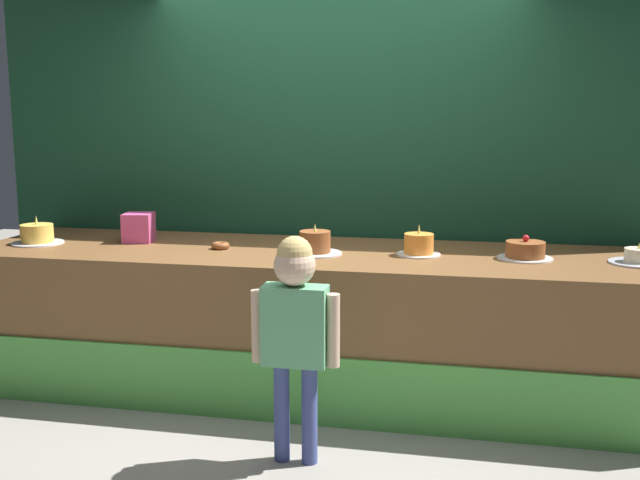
{
  "coord_description": "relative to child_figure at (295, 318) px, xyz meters",
  "views": [
    {
      "loc": [
        0.91,
        -3.79,
        1.71
      ],
      "look_at": [
        0.06,
        0.33,
        0.99
      ],
      "focal_mm": 41.36,
      "sensor_mm": 36.0,
      "label": 1
    }
  ],
  "objects": [
    {
      "name": "pink_box",
      "position": [
        -1.32,
        1.1,
        0.24
      ],
      "size": [
        0.21,
        0.22,
        0.19
      ],
      "primitive_type": "cube",
      "rotation": [
        0.0,
        0.0,
        0.18
      ],
      "color": "#E55191",
      "rests_on": "stage_platform"
    },
    {
      "name": "donut",
      "position": [
        -0.71,
        0.95,
        0.17
      ],
      "size": [
        0.11,
        0.11,
        0.04
      ],
      "primitive_type": "torus",
      "color": "brown",
      "rests_on": "stage_platform"
    },
    {
      "name": "stage_platform",
      "position": [
        -0.1,
        1.0,
        -0.3
      ],
      "size": [
        4.32,
        1.12,
        0.88
      ],
      "color": "brown",
      "rests_on": "ground_plane"
    },
    {
      "name": "curtain_backdrop",
      "position": [
        -0.1,
        1.65,
        0.65
      ],
      "size": [
        4.9,
        0.08,
        2.78
      ],
      "primitive_type": "cube",
      "color": "#19472D",
      "rests_on": "ground_plane"
    },
    {
      "name": "cake_far_left",
      "position": [
        -1.93,
        0.89,
        0.2
      ],
      "size": [
        0.33,
        0.33,
        0.19
      ],
      "color": "silver",
      "rests_on": "stage_platform"
    },
    {
      "name": "cake_right",
      "position": [
        1.13,
        1.0,
        0.19
      ],
      "size": [
        0.32,
        0.32,
        0.14
      ],
      "color": "white",
      "rests_on": "stage_platform"
    },
    {
      "name": "cake_far_right",
      "position": [
        1.74,
        0.99,
        0.18
      ],
      "size": [
        0.32,
        0.32,
        0.12
      ],
      "color": "silver",
      "rests_on": "stage_platform"
    },
    {
      "name": "ground_plane",
      "position": [
        -0.1,
        0.45,
        -0.74
      ],
      "size": [
        12.0,
        12.0,
        0.0
      ],
      "primitive_type": "plane",
      "color": "gray"
    },
    {
      "name": "cake_center",
      "position": [
        0.52,
        0.99,
        0.2
      ],
      "size": [
        0.26,
        0.26,
        0.19
      ],
      "color": "white",
      "rests_on": "stage_platform"
    },
    {
      "name": "cake_left",
      "position": [
        -0.1,
        0.91,
        0.21
      ],
      "size": [
        0.33,
        0.33,
        0.18
      ],
      "color": "silver",
      "rests_on": "stage_platform"
    },
    {
      "name": "child_figure",
      "position": [
        0.0,
        0.0,
        0.0
      ],
      "size": [
        0.44,
        0.2,
        1.14
      ],
      "color": "#3F4C8C",
      "rests_on": "ground_plane"
    }
  ]
}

